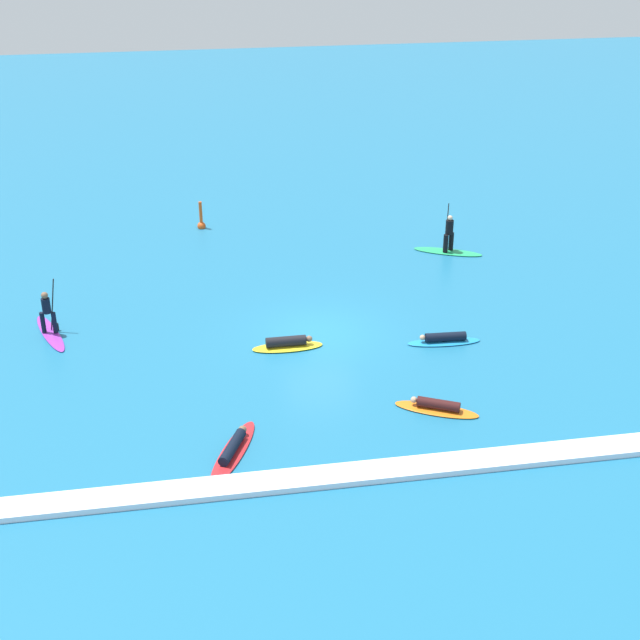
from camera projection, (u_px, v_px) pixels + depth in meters
name	position (u px, v px, depth m)	size (l,w,h in m)	color
ground_plane	(320.00, 332.00, 31.80)	(120.00, 120.00, 0.00)	#1E6B93
surfer_on_purple_board	(49.00, 323.00, 31.48)	(1.63, 3.22, 2.07)	purple
surfer_on_red_board	(233.00, 449.00, 25.07)	(1.94, 3.23, 0.39)	red
surfer_on_green_board	(448.00, 243.00, 38.39)	(3.04, 1.96, 2.15)	#23B266
surfer_on_orange_board	(437.00, 407.00, 27.06)	(2.67, 1.83, 0.40)	orange
surfer_on_blue_board	(444.00, 339.00, 31.02)	(2.65, 0.78, 0.40)	#1E8CD1
surfer_on_yellow_board	(287.00, 344.00, 30.67)	(2.50, 0.78, 0.45)	yellow
marker_buoy	(201.00, 223.00, 41.17)	(0.40, 0.40, 1.39)	#E55119
wave_crest	(372.00, 472.00, 24.17)	(20.41, 0.90, 0.18)	white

